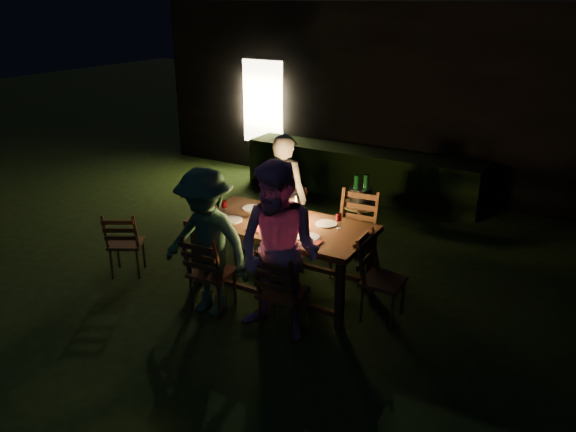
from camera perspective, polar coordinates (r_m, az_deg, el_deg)
The scene contains 29 objects.
garden_envelope at distance 11.71m, azimuth 14.74°, elevation 12.42°, with size 40.00×40.00×3.20m.
dining_table at distance 6.42m, azimuth -0.58°, elevation -1.44°, with size 2.06×1.04×0.86m.
chair_near_left at distance 6.29m, azimuth -7.73°, elevation -6.99°, with size 0.48×0.51×0.97m.
chair_near_right at distance 5.84m, azimuth -0.61°, elevation -9.16°, with size 0.48×0.51×0.97m.
chair_far_left at distance 7.43m, azimuth -0.52°, elevation -2.12°, with size 0.44×0.48×0.99m.
chair_far_right at distance 7.01m, azimuth 6.54°, elevation -3.52°, with size 0.53×0.57×1.09m.
chair_end at distance 6.16m, azimuth 9.42°, elevation -7.72°, with size 0.49×0.46×0.98m.
chair_spare at distance 7.29m, azimuth -16.04°, elevation -3.73°, with size 0.57×0.58×0.90m.
person_house_side at distance 7.27m, azimuth -0.34°, elevation 1.93°, with size 0.61×0.40×1.68m, color beige.
person_opp_right at distance 5.51m, azimuth -0.91°, elevation -3.76°, with size 0.90×0.70×1.84m, color #E69EDB.
person_opp_left at distance 6.02m, azimuth -8.28°, elevation -2.73°, with size 1.07×0.61×1.65m, color #356A4F.
lantern at distance 6.35m, azimuth 0.03°, elevation 0.64°, with size 0.16×0.16×0.35m.
plate_far_left at distance 6.84m, azimuth -3.61°, elevation 0.79°, with size 0.25×0.25×0.01m, color white.
plate_near_left at distance 6.50m, azimuth -5.75°, elevation -0.39°, with size 0.25×0.25×0.01m, color white.
plate_far_right at distance 6.37m, azimuth 3.91°, elevation -0.79°, with size 0.25×0.25×0.01m, color white.
plate_near_right at distance 6.01m, azimuth 2.04°, elevation -2.16°, with size 0.25×0.25×0.01m, color white.
wineglass_a at distance 6.73m, azimuth -1.57°, elevation 1.21°, with size 0.06×0.06×0.18m, color #59070F, non-canonical shape.
wineglass_b at distance 6.64m, azimuth -6.47°, elevation 0.81°, with size 0.06×0.06×0.18m, color #59070F, non-canonical shape.
wineglass_c at distance 5.99m, azimuth 0.52°, elevation -1.37°, with size 0.06×0.06×0.18m, color #59070F, non-canonical shape.
wineglass_d at distance 6.24m, azimuth 5.16°, elevation -0.52°, with size 0.06×0.06×0.18m, color #59070F, non-canonical shape.
wineglass_e at distance 6.17m, azimuth -2.81°, elevation -0.71°, with size 0.06×0.06×0.18m, color silver, non-canonical shape.
bottle_table at distance 6.46m, azimuth -2.50°, elevation 0.83°, with size 0.07×0.07×0.28m, color #0F471E.
napkin_left at distance 6.21m, azimuth -3.28°, elevation -1.38°, with size 0.18×0.14×0.01m, color red.
napkin_right at distance 5.90m, azimuth 2.53°, elevation -2.64°, with size 0.18×0.14×0.01m, color red.
phone at distance 6.48m, azimuth -6.66°, elevation -0.53°, with size 0.14×0.07×0.01m, color black.
side_table at distance 7.62m, azimuth 7.32°, elevation 0.71°, with size 0.50×0.50×0.67m.
ice_bucket at distance 7.56m, azimuth 7.38°, elevation 2.06°, with size 0.30×0.30×0.22m, color #A5A8AD.
bottle_bucket_a at distance 7.53m, azimuth 6.93°, elevation 2.39°, with size 0.07×0.07×0.32m, color #0F471E.
bottle_bucket_b at distance 7.56m, azimuth 7.87°, elevation 2.43°, with size 0.07×0.07×0.32m, color #0F471E.
Camera 1 is at (3.21, -4.98, 3.26)m, focal length 35.00 mm.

